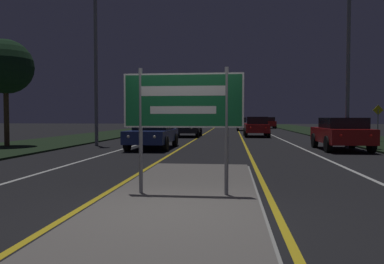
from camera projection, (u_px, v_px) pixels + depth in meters
The scene contains 22 objects.
ground_plane at pixel (173, 216), 5.65m from camera, with size 160.00×160.00×0.00m, color black.
median_island at pixel (183, 197), 6.78m from camera, with size 2.76×8.82×0.10m.
verge_left at pixel (85, 138), 26.53m from camera, with size 5.00×100.00×0.08m.
verge_right at pixel (364, 139), 24.50m from camera, with size 5.00×100.00×0.08m.
centre_line_yellow_left at pixel (202, 135), 30.65m from camera, with size 0.12×70.00×0.01m.
centre_line_yellow_right at pixel (241, 136), 30.32m from camera, with size 0.12×70.00×0.01m.
lane_line_white_left at pixel (170, 135), 30.93m from camera, with size 0.12×70.00×0.01m.
lane_line_white_right at pixel (274, 136), 30.04m from camera, with size 0.12×70.00×0.01m.
edge_line_white_left at pixel (135, 135), 31.25m from camera, with size 0.10×70.00×0.01m.
edge_line_white_right at pixel (312, 136), 29.72m from camera, with size 0.10×70.00×0.01m.
highway_sign at pixel (183, 106), 6.71m from camera, with size 2.17×0.07×2.28m.
streetlight_left_near at pixel (96, 31), 19.31m from camera, with size 0.57×0.57×8.76m.
streetlight_right_near at pixel (349, 20), 17.56m from camera, with size 0.57×0.57×8.94m.
car_receding_0 at pixel (341, 133), 16.83m from camera, with size 1.98×4.18×1.47m.
car_receding_1 at pixel (256, 126), 28.70m from camera, with size 1.86×4.58×1.53m.
car_receding_2 at pixel (246, 124), 41.75m from camera, with size 2.03×4.08×1.46m.
car_receding_3 at pixel (268, 123), 50.35m from camera, with size 2.02×4.25×1.51m.
car_approaching_0 at pixel (153, 133), 17.76m from camera, with size 1.92×4.57×1.40m.
car_approaching_1 at pixel (187, 127), 28.63m from camera, with size 2.02×4.52×1.42m.
car_approaching_2 at pixel (171, 124), 40.15m from camera, with size 2.04×4.66×1.46m.
warning_sign at pixel (378, 119), 21.95m from camera, with size 0.60×0.06×2.13m.
roadside_palm_left at pixel (5, 67), 18.09m from camera, with size 2.63×2.63×5.18m.
Camera 1 is at (0.88, -5.53, 1.49)m, focal length 35.00 mm.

